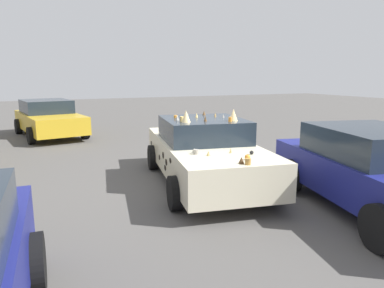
# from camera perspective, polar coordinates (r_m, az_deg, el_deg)

# --- Properties ---
(ground_plane) EXTENTS (60.00, 60.00, 0.00)m
(ground_plane) POSITION_cam_1_polar(r_m,az_deg,el_deg) (7.91, 1.99, -6.24)
(ground_plane) COLOR #514F4C
(art_car_decorated) EXTENTS (4.82, 2.68, 1.66)m
(art_car_decorated) POSITION_cam_1_polar(r_m,az_deg,el_deg) (7.75, 1.98, -1.20)
(art_car_decorated) COLOR beige
(art_car_decorated) RESTS_ON ground
(parked_sedan_behind_right) EXTENTS (4.60, 2.62, 1.39)m
(parked_sedan_behind_right) POSITION_cam_1_polar(r_m,az_deg,el_deg) (14.91, -22.07, 3.88)
(parked_sedan_behind_right) COLOR gold
(parked_sedan_behind_right) RESTS_ON ground
(parked_sedan_far_left) EXTENTS (4.48, 2.74, 1.45)m
(parked_sedan_far_left) POSITION_cam_1_polar(r_m,az_deg,el_deg) (6.90, 27.33, -3.69)
(parked_sedan_far_left) COLOR navy
(parked_sedan_far_left) RESTS_ON ground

